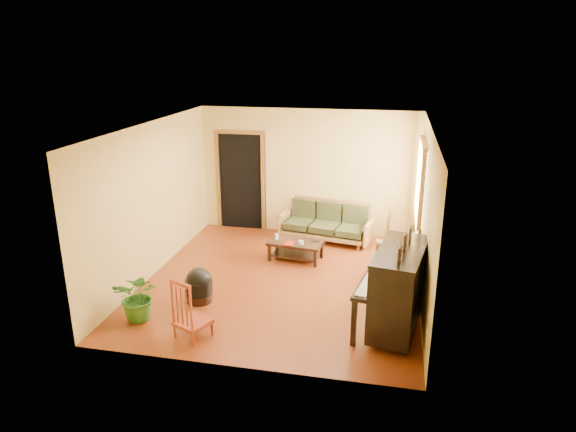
% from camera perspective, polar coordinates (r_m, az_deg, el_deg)
% --- Properties ---
extents(floor, '(5.00, 5.00, 0.00)m').
position_cam_1_polar(floor, '(8.74, -0.66, -7.24)').
color(floor, '#581F0B').
rests_on(floor, ground).
extents(doorway, '(1.08, 0.16, 2.05)m').
position_cam_1_polar(doorway, '(11.00, -5.29, 3.80)').
color(doorway, black).
rests_on(doorway, floor).
extents(window, '(0.12, 1.36, 1.46)m').
position_cam_1_polar(window, '(9.29, 14.55, 3.58)').
color(window, white).
rests_on(window, right_wall).
extents(sofa, '(1.96, 1.10, 0.79)m').
position_cam_1_polar(sofa, '(10.39, 4.19, -0.67)').
color(sofa, brown).
rests_on(sofa, floor).
extents(coffee_table, '(1.05, 0.65, 0.36)m').
position_cam_1_polar(coffee_table, '(9.51, 0.86, -3.85)').
color(coffee_table, black).
rests_on(coffee_table, floor).
extents(armchair, '(0.88, 0.92, 0.87)m').
position_cam_1_polar(armchair, '(8.70, 11.59, -4.62)').
color(armchair, brown).
rests_on(armchair, floor).
extents(piano, '(1.04, 1.50, 1.22)m').
position_cam_1_polar(piano, '(7.21, 12.14, -8.13)').
color(piano, black).
rests_on(piano, floor).
extents(footstool, '(0.56, 0.56, 0.41)m').
position_cam_1_polar(footstool, '(8.13, -9.87, -7.98)').
color(footstool, black).
rests_on(footstool, floor).
extents(red_chair, '(0.56, 0.58, 0.88)m').
position_cam_1_polar(red_chair, '(7.11, -10.61, -9.96)').
color(red_chair, maroon).
rests_on(red_chair, floor).
extents(leaning_frame, '(0.47, 0.18, 0.62)m').
position_cam_1_polar(leaning_frame, '(10.62, 12.47, -1.14)').
color(leaning_frame, '#B7913D').
rests_on(leaning_frame, floor).
extents(ceramic_crock, '(0.23, 0.23, 0.24)m').
position_cam_1_polar(ceramic_crock, '(10.55, 12.69, -2.40)').
color(ceramic_crock, '#2F3D8D').
rests_on(ceramic_crock, floor).
extents(potted_plant, '(0.71, 0.64, 0.73)m').
position_cam_1_polar(potted_plant, '(7.74, -16.21, -8.56)').
color(potted_plant, '#275E1B').
rests_on(potted_plant, floor).
extents(book, '(0.18, 0.23, 0.02)m').
position_cam_1_polar(book, '(9.34, -0.31, -3.04)').
color(book, maroon).
rests_on(book, coffee_table).
extents(candle, '(0.07, 0.07, 0.11)m').
position_cam_1_polar(candle, '(9.54, -1.27, -2.28)').
color(candle, white).
rests_on(candle, coffee_table).
extents(glass_jar, '(0.12, 0.12, 0.07)m').
position_cam_1_polar(glass_jar, '(9.31, 1.47, -2.96)').
color(glass_jar, silver).
rests_on(glass_jar, coffee_table).
extents(remote, '(0.16, 0.08, 0.02)m').
position_cam_1_polar(remote, '(9.44, 3.03, -2.84)').
color(remote, black).
rests_on(remote, coffee_table).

